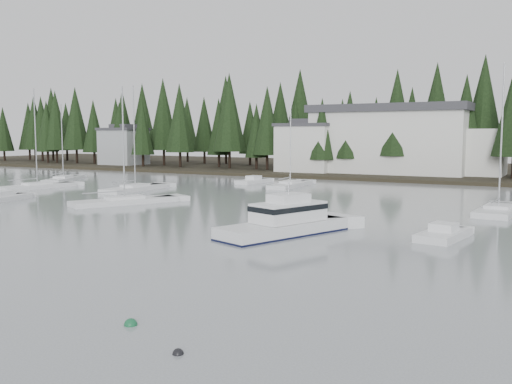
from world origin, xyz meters
TOP-DOWN VIEW (x-y plane):
  - far_shore_land at (0.00, 97.00)m, footprint 240.00×54.00m
  - conifer_treeline at (0.00, 86.00)m, footprint 200.00×22.00m
  - house_west at (-18.00, 79.00)m, footprint 9.54×7.42m
  - house_far_west at (-60.00, 81.00)m, footprint 8.48×7.42m
  - harbor_inn at (-2.96, 82.34)m, footprint 29.50×11.50m
  - cabin_cruiser_center at (4.05, 25.66)m, footprint 6.16×10.28m
  - sailboat_0 at (-24.81, 43.88)m, footprint 3.23×10.09m
  - sailboat_2 at (-37.26, 40.04)m, footprint 3.79×9.89m
  - sailboat_3 at (-10.80, 57.49)m, footprint 3.30×9.91m
  - sailboat_7 at (-16.98, 33.32)m, footprint 6.80×10.46m
  - sailboat_8 at (-43.16, 49.58)m, footprint 6.90×10.26m
  - sailboat_9 at (15.45, 43.68)m, footprint 3.30×8.62m
  - runabout_0 at (-29.47, 29.03)m, footprint 3.83×7.28m
  - runabout_1 at (13.70, 29.24)m, footprint 2.91×5.37m
  - runabout_3 at (-17.55, 59.89)m, footprint 2.81×6.18m
  - mooring_buoy_green at (7.33, 6.59)m, footprint 0.48×0.48m
  - mooring_buoy_dark at (10.42, 5.24)m, footprint 0.36×0.36m

SIDE VIEW (x-z plane):
  - far_shore_land at x=0.00m, z-range -0.50..0.50m
  - conifer_treeline at x=0.00m, z-range -10.00..10.00m
  - mooring_buoy_green at x=7.33m, z-range -0.24..0.24m
  - mooring_buoy_dark at x=10.42m, z-range -0.18..0.18m
  - sailboat_8 at x=-43.16m, z-range -5.69..5.81m
  - sailboat_3 at x=-10.80m, z-range -5.64..5.75m
  - sailboat_7 at x=-16.98m, z-range -5.85..5.97m
  - sailboat_0 at x=-24.81m, z-range -6.41..6.54m
  - sailboat_2 at x=-37.26m, z-range -6.34..6.47m
  - sailboat_9 at x=15.45m, z-range -6.51..6.65m
  - runabout_3 at x=-17.55m, z-range -0.58..0.84m
  - runabout_0 at x=-29.47m, z-range -0.58..0.84m
  - runabout_1 at x=13.70m, z-range -0.58..0.84m
  - cabin_cruiser_center at x=4.05m, z-range -1.48..2.75m
  - house_far_west at x=-60.00m, z-range 0.28..8.53m
  - house_west at x=-18.00m, z-range 0.28..9.03m
  - harbor_inn at x=-2.96m, z-range 0.33..11.23m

